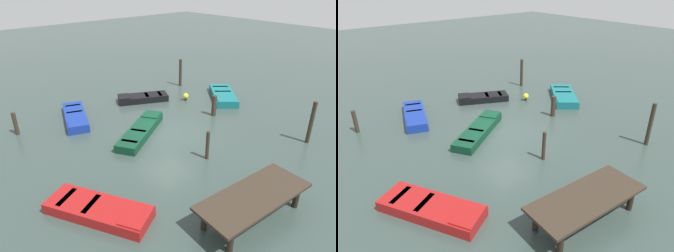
% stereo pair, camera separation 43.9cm
% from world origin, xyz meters
% --- Properties ---
extents(ground_plane, '(80.00, 80.00, 0.00)m').
position_xyz_m(ground_plane, '(0.00, 0.00, 0.00)').
color(ground_plane, '#33423D').
extents(dock_segment, '(4.26, 1.93, 0.95)m').
position_xyz_m(dock_segment, '(1.98, 6.57, 0.82)').
color(dock_segment, '#33281E').
rests_on(dock_segment, ground_plane).
extents(rowboat_red, '(2.89, 3.85, 0.46)m').
position_xyz_m(rowboat_red, '(5.79, 3.11, 0.22)').
color(rowboat_red, maroon).
rests_on(rowboat_red, ground_plane).
extents(rowboat_dark_green, '(4.08, 3.10, 0.46)m').
position_xyz_m(rowboat_dark_green, '(1.19, -0.73, 0.22)').
color(rowboat_dark_green, '#0C3823').
rests_on(rowboat_dark_green, ground_plane).
extents(rowboat_teal, '(3.33, 3.59, 0.46)m').
position_xyz_m(rowboat_teal, '(-5.90, -1.24, 0.22)').
color(rowboat_teal, '#14666B').
rests_on(rowboat_teal, ground_plane).
extents(rowboat_blue, '(2.30, 3.84, 0.46)m').
position_xyz_m(rowboat_blue, '(2.98, -4.49, 0.22)').
color(rowboat_blue, navy).
rests_on(rowboat_blue, ground_plane).
extents(rowboat_black, '(3.30, 2.35, 0.46)m').
position_xyz_m(rowboat_black, '(-1.63, -4.37, 0.22)').
color(rowboat_black, black).
rests_on(rowboat_black, ground_plane).
extents(mooring_piling_mid_left, '(0.20, 0.20, 1.95)m').
position_xyz_m(mooring_piling_mid_left, '(-5.55, -5.01, 0.97)').
color(mooring_piling_mid_left, '#33281E').
rests_on(mooring_piling_mid_left, ground_plane).
extents(mooring_piling_far_right, '(0.20, 0.20, 1.21)m').
position_xyz_m(mooring_piling_far_right, '(5.99, -4.88, 0.60)').
color(mooring_piling_far_right, '#33281E').
rests_on(mooring_piling_far_right, ground_plane).
extents(mooring_piling_near_left, '(0.16, 0.16, 1.35)m').
position_xyz_m(mooring_piling_near_left, '(0.37, 3.06, 0.68)').
color(mooring_piling_near_left, '#33281E').
rests_on(mooring_piling_near_left, ground_plane).
extents(mooring_piling_near_right, '(0.27, 0.27, 1.20)m').
position_xyz_m(mooring_piling_near_right, '(-3.38, 0.13, 0.60)').
color(mooring_piling_near_right, '#33281E').
rests_on(mooring_piling_near_right, ground_plane).
extents(mooring_piling_mid_right, '(0.19, 0.19, 2.13)m').
position_xyz_m(mooring_piling_mid_right, '(-4.42, 5.28, 1.07)').
color(mooring_piling_mid_right, '#33281E').
rests_on(mooring_piling_mid_right, ground_plane).
extents(marker_buoy, '(0.36, 0.36, 0.48)m').
position_xyz_m(marker_buoy, '(-3.81, -2.64, 0.29)').
color(marker_buoy, '#262626').
rests_on(marker_buoy, ground_plane).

